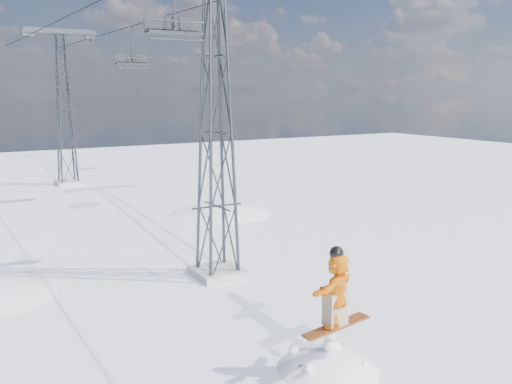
% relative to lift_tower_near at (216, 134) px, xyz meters
% --- Properties ---
extents(ground, '(120.00, 120.00, 0.00)m').
position_rel_lift_tower_near_xyz_m(ground, '(-0.80, -8.00, -5.47)').
color(ground, white).
rests_on(ground, ground).
extents(lift_tower_near, '(5.20, 1.80, 11.43)m').
position_rel_lift_tower_near_xyz_m(lift_tower_near, '(0.00, 0.00, 0.00)').
color(lift_tower_near, '#999999').
rests_on(lift_tower_near, ground).
extents(lift_tower_far, '(5.20, 1.80, 11.43)m').
position_rel_lift_tower_near_xyz_m(lift_tower_far, '(0.00, 25.00, 0.00)').
color(lift_tower_far, '#999999').
rests_on(lift_tower_far, ground).
extents(haul_cables, '(4.46, 51.00, 0.06)m').
position_rel_lift_tower_near_xyz_m(haul_cables, '(0.00, 11.50, 5.38)').
color(haul_cables, black).
rests_on(haul_cables, ground).
extents(lift_chair_near, '(1.84, 0.53, 2.28)m').
position_rel_lift_tower_near_xyz_m(lift_chair_near, '(-2.20, -1.50, 3.56)').
color(lift_chair_near, black).
rests_on(lift_chair_near, ground).
extents(lift_chair_mid, '(2.02, 0.58, 2.51)m').
position_rel_lift_tower_near_xyz_m(lift_chair_mid, '(2.20, 15.71, 3.37)').
color(lift_chair_mid, black).
rests_on(lift_chair_mid, ground).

